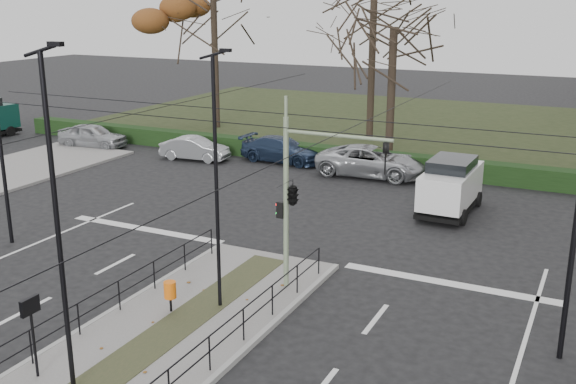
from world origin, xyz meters
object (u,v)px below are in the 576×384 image
parked_car_first (93,136)px  parked_car_third (282,150)px  streetlamp_median_near (58,226)px  parked_car_fourth (371,161)px  info_panel (31,315)px  traffic_light (295,192)px  parked_car_second (195,149)px  bare_tree_near (394,37)px  streetlamp_median_far (217,182)px  litter_bin (170,290)px  white_van (451,185)px  bare_tree_center (374,1)px

parked_car_first → parked_car_third: size_ratio=0.89×
streetlamp_median_near → parked_car_fourth: (-0.48, 21.91, -3.36)m
info_panel → parked_car_first: info_panel is taller
info_panel → parked_car_first: bearing=128.8°
info_panel → streetlamp_median_near: 2.69m
traffic_light → parked_car_second: 18.78m
parked_car_third → bare_tree_near: 8.55m
streetlamp_median_near → parked_car_second: 23.78m
parked_car_second → streetlamp_median_far: bearing=-150.5°
parked_car_third → streetlamp_median_far: bearing=-156.1°
litter_bin → parked_car_fourth: 17.58m
streetlamp_median_far → parked_car_first: bearing=139.9°
info_panel → white_van: white_van is taller
streetlamp_median_near → white_van: size_ratio=1.78×
white_van → parked_car_third: bearing=153.9°
parked_car_first → parked_car_second: (7.48, -0.07, -0.08)m
streetlamp_median_far → parked_car_fourth: streetlamp_median_far is taller
traffic_light → streetlamp_median_near: 7.76m
streetlamp_median_far → bare_tree_near: 20.56m
bare_tree_center → parked_car_first: bearing=-146.0°
litter_bin → bare_tree_center: size_ratio=0.07×
parked_car_third → bare_tree_near: (5.26, 2.87, 6.10)m
white_van → traffic_light: bearing=-103.7°
parked_car_second → white_van: (15.17, -3.44, 0.59)m
streetlamp_median_near → parked_car_third: (-5.96, 22.71, -3.44)m
traffic_light → litter_bin: bearing=-128.9°
traffic_light → streetlamp_median_far: 2.65m
parked_car_second → traffic_light: bearing=-143.1°
traffic_light → litter_bin: (-2.49, -3.09, -2.45)m
litter_bin → parked_car_first: size_ratio=0.21×
parked_car_fourth → white_van: bearing=-133.6°
streetlamp_median_far → parked_car_first: (-18.79, 15.80, -3.18)m
info_panel → parked_car_third: 23.14m
litter_bin → parked_car_first: bearing=136.6°
streetlamp_median_far → parked_car_second: size_ratio=1.89×
white_van → bare_tree_near: bearing=123.3°
info_panel → streetlamp_median_near: size_ratio=0.26×
parked_car_second → bare_tree_near: size_ratio=0.41×
parked_car_fourth → streetlamp_median_far: bearing=-178.8°
traffic_light → parked_car_second: bearing=133.1°
parked_car_second → parked_car_fourth: (10.13, 0.91, 0.13)m
streetlamp_median_far → parked_car_second: 19.64m
parked_car_third → bare_tree_center: 11.55m
parked_car_second → bare_tree_near: 12.53m
parked_car_second → white_van: white_van is taller
info_panel → streetlamp_median_far: (1.92, 5.18, 2.17)m
bare_tree_near → bare_tree_center: bearing=119.6°
traffic_light → bare_tree_near: size_ratio=0.55×
streetlamp_median_far → parked_car_first: size_ratio=1.73×
parked_car_second → parked_car_fourth: parked_car_fourth is taller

